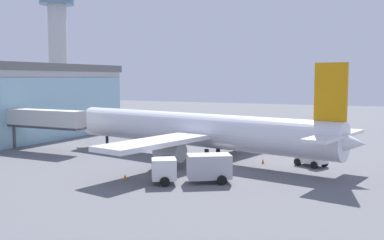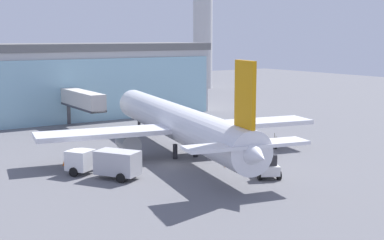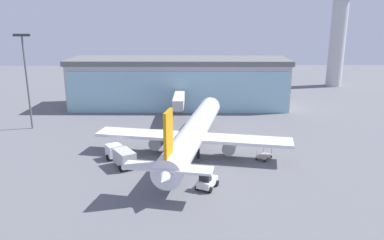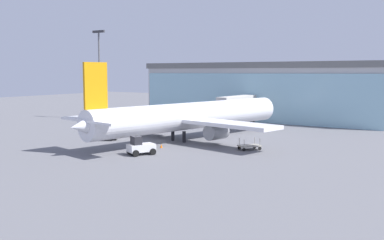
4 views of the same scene
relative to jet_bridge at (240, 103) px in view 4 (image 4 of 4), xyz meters
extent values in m
plane|color=slate|center=(-0.20, -26.16, -4.13)|extent=(240.00, 240.00, 0.00)
cube|color=#B2B2B2|center=(-0.20, 12.14, 1.27)|extent=(52.82, 15.50, 10.80)
cube|color=#8FBDCF|center=(-0.42, 5.05, 0.73)|extent=(51.36, 1.89, 9.72)
cube|color=slate|center=(-0.20, 12.14, 7.27)|extent=(53.88, 15.81, 1.20)
cube|color=beige|center=(0.00, -0.09, 0.17)|extent=(2.64, 13.85, 2.40)
cube|color=#3F3F47|center=(0.00, -0.09, -0.88)|extent=(2.68, 13.85, 0.30)
cylinder|color=#4C4C51|center=(0.16, 5.07, -2.58)|extent=(0.70, 0.70, 3.10)
cylinder|color=#59595E|center=(-29.74, -6.87, 4.98)|extent=(0.36, 0.36, 18.23)
cube|color=#333338|center=(-29.74, -6.87, 14.35)|extent=(3.20, 0.40, 0.50)
cylinder|color=silver|center=(2.73, -21.33, -0.56)|extent=(11.61, 36.23, 3.95)
cone|color=silver|center=(6.60, -3.63, -0.56)|extent=(4.50, 3.78, 3.95)
cone|color=silver|center=(-1.15, -39.02, -0.56)|extent=(4.33, 4.67, 3.55)
cube|color=silver|center=(2.34, -23.10, -0.95)|extent=(31.72, 10.86, 0.50)
cube|color=silver|center=(-0.94, -38.04, 0.03)|extent=(11.26, 4.70, 0.30)
cube|color=orange|center=(-0.83, -37.56, 4.24)|extent=(1.04, 3.20, 5.65)
cylinder|color=gray|center=(-3.41, -21.32, -2.30)|extent=(2.74, 3.58, 2.10)
cylinder|color=gray|center=(8.30, -23.89, -2.30)|extent=(2.74, 3.58, 2.10)
cylinder|color=black|center=(0.97, -23.82, -3.33)|extent=(0.50, 0.50, 1.60)
cylinder|color=black|center=(3.28, -24.33, -3.33)|extent=(0.50, 0.50, 1.60)
cylinder|color=black|center=(5.96, -6.56, -3.33)|extent=(0.40, 0.40, 1.60)
cube|color=silver|center=(-10.08, -24.17, -2.73)|extent=(3.03, 3.03, 1.90)
cube|color=#B2B2B7|center=(-7.88, -27.75, -2.58)|extent=(3.97, 4.56, 2.20)
cylinder|color=black|center=(-11.01, -24.75, -3.68)|extent=(0.73, 0.92, 0.90)
cylinder|color=black|center=(-9.14, -23.60, -3.68)|extent=(0.73, 0.92, 0.90)
cylinder|color=black|center=(-8.29, -29.18, -3.68)|extent=(0.73, 0.92, 0.90)
cylinder|color=black|center=(-6.42, -28.03, -3.68)|extent=(0.73, 0.92, 0.90)
cube|color=#9E998C|center=(13.74, -24.82, -3.61)|extent=(2.99, 3.19, 0.16)
cylinder|color=black|center=(13.87, -23.49, -3.91)|extent=(0.37, 0.42, 0.44)
cylinder|color=#9E998C|center=(13.87, -23.49, -3.08)|extent=(0.08, 0.08, 0.90)
cylinder|color=black|center=(15.00, -24.38, -3.91)|extent=(0.37, 0.42, 0.44)
cylinder|color=#9E998C|center=(15.00, -24.38, -3.08)|extent=(0.08, 0.08, 0.90)
cylinder|color=black|center=(12.48, -25.25, -3.91)|extent=(0.37, 0.42, 0.44)
cylinder|color=#9E998C|center=(12.48, -25.25, -3.08)|extent=(0.08, 0.08, 0.90)
cylinder|color=black|center=(13.62, -26.14, -3.91)|extent=(0.37, 0.42, 0.44)
cylinder|color=#9E998C|center=(13.62, -26.14, -3.08)|extent=(0.08, 0.08, 0.90)
cube|color=silver|center=(4.07, -35.02, -3.28)|extent=(3.07, 3.67, 0.90)
cube|color=#26262B|center=(3.78, -35.59, -2.33)|extent=(1.70, 1.53, 1.00)
cylinder|color=black|center=(3.78, -33.62, -3.73)|extent=(0.68, 0.87, 0.80)
cylinder|color=black|center=(5.38, -34.44, -3.73)|extent=(0.68, 0.87, 0.80)
cylinder|color=black|center=(2.76, -35.61, -3.73)|extent=(0.68, 0.87, 0.80)
cylinder|color=black|center=(4.36, -36.43, -3.73)|extent=(0.68, 0.87, 0.80)
cone|color=orange|center=(3.26, -29.80, -3.86)|extent=(0.36, 0.36, 0.55)
cone|color=orange|center=(-10.15, -19.99, -3.86)|extent=(0.36, 0.36, 0.55)
camera|label=1|loc=(-45.90, -43.37, 5.58)|focal=42.00mm
camera|label=2|loc=(-29.42, -71.68, 9.05)|focal=50.00mm
camera|label=3|loc=(1.10, -80.23, 17.71)|focal=35.00mm
camera|label=4|loc=(38.16, -77.24, 5.90)|focal=42.00mm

